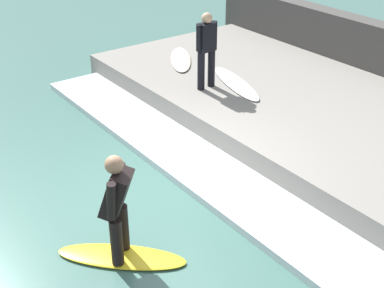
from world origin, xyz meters
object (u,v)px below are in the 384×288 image
at_px(surfer_riding, 117,203).
at_px(surfboard_riding, 122,257).
at_px(surfboard_waiting_near, 236,83).
at_px(surfboard_spare, 181,59).
at_px(surfer_waiting_near, 207,47).

bearing_deg(surfer_riding, surfboard_riding, 0.00).
bearing_deg(surfboard_riding, surfboard_waiting_near, 32.66).
relative_size(surfboard_waiting_near, surfboard_spare, 1.22).
height_order(surfer_riding, surfer_waiting_near, surfer_waiting_near).
bearing_deg(surfboard_spare, surfer_riding, -132.58).
distance_m(surfboard_riding, surfer_riding, 0.86).
height_order(surfboard_riding, surfer_waiting_near, surfer_waiting_near).
bearing_deg(surfboard_waiting_near, surfboard_riding, -147.34).
bearing_deg(surfboard_waiting_near, surfer_waiting_near, 158.64).
distance_m(surfboard_waiting_near, surfboard_spare, 1.87).
xyz_separation_m(surfer_riding, surfer_waiting_near, (3.76, 3.03, 0.46)).
relative_size(surfboard_riding, surfboard_spare, 0.95).
height_order(surfboard_waiting_near, surfboard_spare, same).
bearing_deg(surfer_riding, surfer_waiting_near, 38.88).
height_order(surfboard_riding, surfboard_spare, surfboard_spare).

